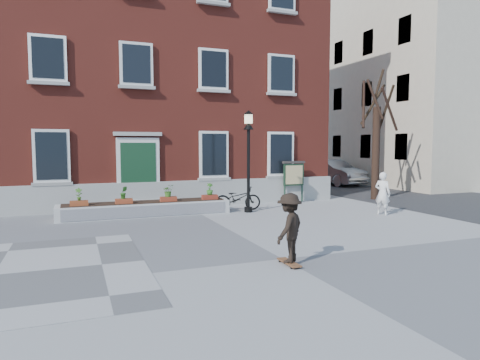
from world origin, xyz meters
name	(u,v)px	position (x,y,z in m)	size (l,w,h in m)	color
ground	(283,259)	(0.00, 0.00, 0.00)	(100.00, 100.00, 0.00)	gray
bicycle	(238,198)	(1.64, 7.19, 0.48)	(0.64, 1.85, 0.97)	black
parked_car	(332,172)	(11.33, 15.19, 0.82)	(1.73, 4.96, 1.63)	#A8ABAD
bystander	(383,193)	(6.30, 4.20, 0.80)	(0.59, 0.38, 1.61)	white
brick_building	(122,72)	(-2.00, 13.98, 6.30)	(18.40, 10.85, 12.60)	maroon
planter_assembly	(146,208)	(-1.99, 7.18, 0.31)	(6.20, 1.12, 1.15)	silver
bare_tree	(376,141)	(9.01, 8.01, 2.79)	(1.83, 1.83, 6.16)	#321F16
side_street	(372,89)	(17.99, 19.78, 7.02)	(15.20, 36.00, 14.50)	#343537
lamp_post	(248,147)	(1.86, 6.61, 2.54)	(0.40, 0.40, 3.93)	black
notice_board	(294,174)	(4.92, 8.60, 1.26)	(1.10, 0.16, 1.87)	#172F20
skateboarder	(289,228)	(-0.10, -0.50, 0.83)	(1.11, 1.05, 1.59)	brown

